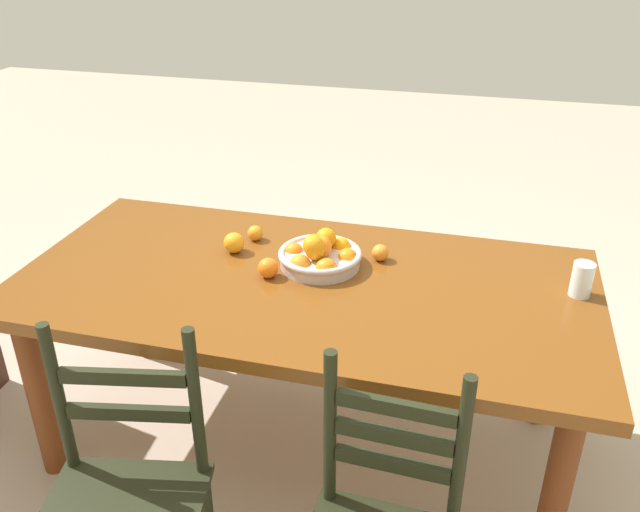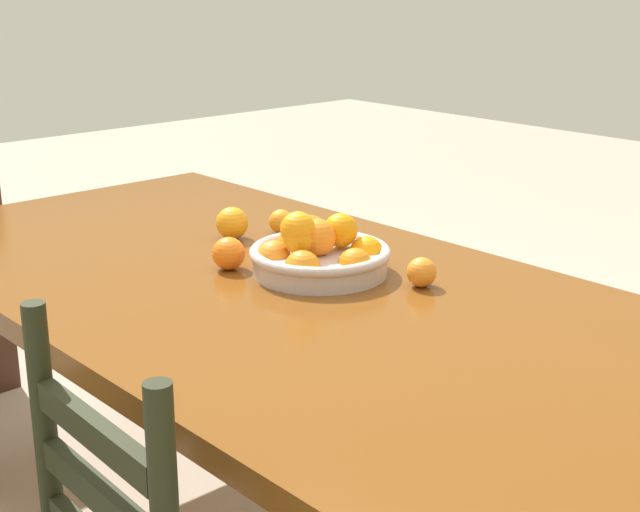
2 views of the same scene
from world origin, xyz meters
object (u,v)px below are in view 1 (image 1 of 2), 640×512
Objects in this scene: fruit_bowl at (320,255)px; orange_loose_3 at (268,268)px; dining_table at (304,301)px; orange_loose_1 at (234,243)px; drinking_glass at (582,280)px; chair_by_cabinet at (122,509)px; orange_loose_0 at (380,253)px; orange_loose_2 at (255,233)px.

fruit_bowl reaches higher than orange_loose_3.
orange_loose_3 is at bearing 6.86° from dining_table.
orange_loose_1 is 1.26m from drinking_glass.
orange_loose_0 is at bearing 52.17° from chair_by_cabinet.
orange_loose_1 is at bearing -23.18° from dining_table.
drinking_glass is at bearing -179.99° from orange_loose_1.
orange_loose_2 is at bearing -109.33° from orange_loose_1.
orange_loose_2 is 0.31m from orange_loose_3.
fruit_bowl is at bearing 175.86° from orange_loose_1.
orange_loose_3 is at bearing 118.32° from orange_loose_2.
dining_table is 0.96m from drinking_glass.
orange_loose_2 is 1.22m from drinking_glass.
orange_loose_0 is at bearing -153.56° from fruit_bowl.
orange_loose_0 is 0.71m from drinking_glass.
chair_by_cabinet is at bearing 91.70° from orange_loose_1.
fruit_bowl is at bearing 1.59° from drinking_glass.
drinking_glass is (-1.07, -0.15, 0.02)m from orange_loose_3.
dining_table is 0.93m from chair_by_cabinet.
orange_loose_3 is (-0.19, 0.15, -0.00)m from orange_loose_1.
chair_by_cabinet is 11.96× the size of orange_loose_1.
orange_loose_2 is at bearing -4.83° from orange_loose_0.
fruit_bowl is 4.91× the size of orange_loose_0.
drinking_glass is (-0.91, -0.03, 0.01)m from fruit_bowl.
drinking_glass is at bearing -178.41° from fruit_bowl.
fruit_bowl is at bearing -104.66° from dining_table.
drinking_glass reaches higher than dining_table.
fruit_bowl is (-0.32, -0.96, 0.36)m from chair_by_cabinet.
fruit_bowl reaches higher than dining_table.
orange_loose_0 is 0.79× the size of orange_loose_1.
chair_by_cabinet reaches higher than dining_table.
drinking_glass is (-0.94, -0.14, 0.15)m from dining_table.
fruit_bowl is at bearing 154.42° from orange_loose_2.
drinking_glass is (-1.22, 0.12, 0.03)m from orange_loose_2.
dining_table is 16.90× the size of drinking_glass.
orange_loose_0 is at bearing -6.27° from drinking_glass.
dining_table is 0.18m from fruit_bowl.
orange_loose_0 is 1.04× the size of orange_loose_2.
chair_by_cabinet is 1.24m from orange_loose_0.
orange_loose_3 is at bearing 141.26° from orange_loose_1.
chair_by_cabinet is at bearing 79.13° from orange_loose_3.
orange_loose_3 is at bearing 8.09° from drinking_glass.
orange_loose_2 is (-0.01, -1.11, 0.35)m from chair_by_cabinet.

